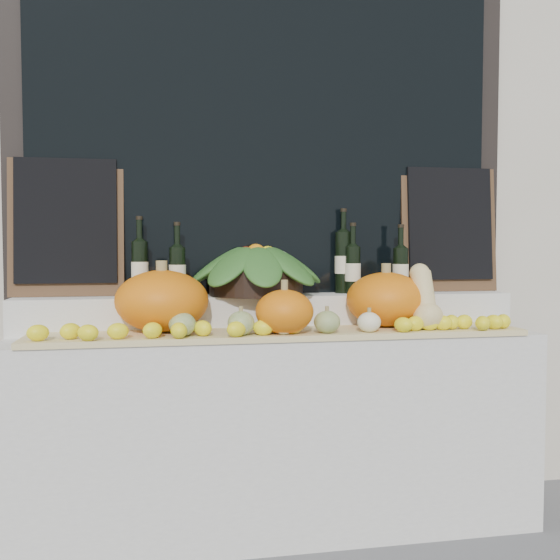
% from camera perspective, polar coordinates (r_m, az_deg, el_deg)
% --- Properties ---
extents(storefront_facade, '(7.00, 0.94, 4.50)m').
position_cam_1_polar(storefront_facade, '(3.61, -2.47, 18.87)').
color(storefront_facade, beige).
rests_on(storefront_facade, ground).
extents(display_sill, '(2.30, 0.55, 0.88)m').
position_cam_1_polar(display_sill, '(2.88, -0.28, -13.58)').
color(display_sill, silver).
rests_on(display_sill, ground).
extents(rear_tier, '(2.30, 0.25, 0.16)m').
position_cam_1_polar(rear_tier, '(2.92, -0.82, -2.91)').
color(rear_tier, silver).
rests_on(rear_tier, display_sill).
extents(straw_bedding, '(2.10, 0.32, 0.02)m').
position_cam_1_polar(straw_bedding, '(2.66, 0.20, -4.96)').
color(straw_bedding, tan).
rests_on(straw_bedding, display_sill).
extents(pumpkin_left, '(0.49, 0.49, 0.26)m').
position_cam_1_polar(pumpkin_left, '(2.67, -10.74, -1.89)').
color(pumpkin_left, orange).
rests_on(pumpkin_left, straw_bedding).
extents(pumpkin_right, '(0.39, 0.39, 0.24)m').
position_cam_1_polar(pumpkin_right, '(2.84, 9.66, -1.75)').
color(pumpkin_right, orange).
rests_on(pumpkin_right, straw_bedding).
extents(pumpkin_center, '(0.25, 0.25, 0.18)m').
position_cam_1_polar(pumpkin_center, '(2.57, 0.41, -2.91)').
color(pumpkin_center, orange).
rests_on(pumpkin_center, straw_bedding).
extents(butternut_squash, '(0.13, 0.20, 0.28)m').
position_cam_1_polar(butternut_squash, '(2.79, 13.10, -1.79)').
color(butternut_squash, '#E3C885').
rests_on(butternut_squash, straw_bedding).
extents(decorative_gourds, '(1.14, 0.15, 0.16)m').
position_cam_1_polar(decorative_gourds, '(2.57, 1.53, -3.77)').
color(decorative_gourds, '#3A691F').
rests_on(decorative_gourds, straw_bedding).
extents(lemon_heap, '(2.20, 0.16, 0.06)m').
position_cam_1_polar(lemon_heap, '(2.55, 0.67, -4.31)').
color(lemon_heap, '#FFF31A').
rests_on(lemon_heap, straw_bedding).
extents(produce_bowl, '(0.66, 0.66, 0.25)m').
position_cam_1_polar(produce_bowl, '(2.88, -2.21, 0.98)').
color(produce_bowl, black).
rests_on(produce_bowl, rear_tier).
extents(wine_bottle_far_left, '(0.08, 0.08, 0.36)m').
position_cam_1_polar(wine_bottle_far_left, '(2.88, -12.69, 1.10)').
color(wine_bottle_far_left, black).
rests_on(wine_bottle_far_left, rear_tier).
extents(wine_bottle_near_left, '(0.08, 0.08, 0.33)m').
position_cam_1_polar(wine_bottle_near_left, '(2.85, -9.36, 0.84)').
color(wine_bottle_near_left, black).
rests_on(wine_bottle_near_left, rear_tier).
extents(wine_bottle_tall, '(0.08, 0.08, 0.41)m').
position_cam_1_polar(wine_bottle_tall, '(3.03, 5.81, 1.67)').
color(wine_bottle_tall, black).
rests_on(wine_bottle_tall, rear_tier).
extents(wine_bottle_near_right, '(0.08, 0.08, 0.34)m').
position_cam_1_polar(wine_bottle_near_right, '(3.00, 6.67, 1.00)').
color(wine_bottle_near_right, black).
rests_on(wine_bottle_near_right, rear_tier).
extents(wine_bottle_far_right, '(0.08, 0.08, 0.33)m').
position_cam_1_polar(wine_bottle_far_right, '(3.05, 10.96, 0.93)').
color(wine_bottle_far_right, black).
rests_on(wine_bottle_far_right, rear_tier).
extents(chalkboard_left, '(0.50, 0.08, 0.62)m').
position_cam_1_polar(chalkboard_left, '(2.96, -18.96, 4.84)').
color(chalkboard_left, '#4C331E').
rests_on(chalkboard_left, rear_tier).
extents(chalkboard_right, '(0.50, 0.08, 0.62)m').
position_cam_1_polar(chalkboard_right, '(3.25, 15.23, 4.71)').
color(chalkboard_right, '#4C331E').
rests_on(chalkboard_right, rear_tier).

